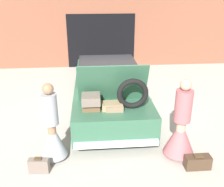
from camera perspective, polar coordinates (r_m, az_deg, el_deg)
ground_plane at (r=7.67m, az=-0.82°, el=-2.76°), size 40.00×40.00×0.00m
garage_wall_back at (r=11.19m, az=-2.41°, el=12.87°), size 12.00×0.14×2.80m
car at (r=7.44m, az=-0.85°, el=1.30°), size 1.87×4.80×1.72m
person_left at (r=5.35m, az=-12.87°, el=-8.39°), size 0.55×0.55×1.63m
person_right at (r=5.46m, az=14.69°, el=-7.76°), size 0.63×0.63×1.68m
suitcase_beside_left_person at (r=5.29m, az=-15.63°, el=-14.89°), size 0.39×0.17×0.32m
suitcase_beside_right_person at (r=5.47m, az=18.14°, el=-13.99°), size 0.49×0.21×0.30m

